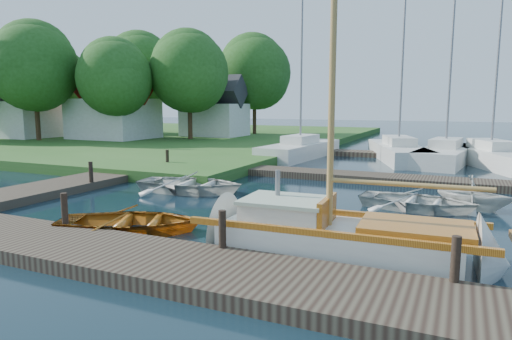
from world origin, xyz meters
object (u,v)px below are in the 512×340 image
at_px(tender_a, 191,181).
at_px(marina_boat_3, 491,155).
at_px(tree_3, 189,72).
at_px(tree_1, 34,67).
at_px(mooring_post_4, 91,172).
at_px(tree_4, 140,71).
at_px(mooring_post_1, 65,209).
at_px(marina_boat_1, 398,151).
at_px(mooring_post_2, 222,229).
at_px(tree_5, 61,82).
at_px(tree_7, 255,72).
at_px(house_a, 114,108).
at_px(tender_c, 418,198).
at_px(mooring_post_5, 167,158).
at_px(sailboat, 345,241).
at_px(house_b, 23,110).
at_px(tender_d, 475,191).
at_px(mooring_post_3, 456,259).
at_px(marina_boat_2, 445,153).
at_px(tree_2, 115,77).
at_px(dinghy, 131,218).
at_px(marina_boat_0, 300,148).
at_px(house_c, 215,112).

height_order(tender_a, marina_boat_3, marina_boat_3).
bearing_deg(tree_3, tree_1, -149.04).
relative_size(mooring_post_4, tree_4, 0.08).
bearing_deg(tree_4, mooring_post_1, -54.92).
relative_size(tender_a, marina_boat_1, 0.42).
bearing_deg(mooring_post_2, marina_boat_1, 86.92).
distance_m(tree_5, tree_7, 18.99).
xyz_separation_m(mooring_post_2, tender_a, (-4.73, 6.16, -0.28)).
bearing_deg(house_a, tree_3, 18.85).
bearing_deg(tender_c, mooring_post_5, 80.09).
xyz_separation_m(sailboat, house_b, (-31.79, 17.65, 2.43)).
bearing_deg(tender_d, mooring_post_2, 158.52).
relative_size(mooring_post_1, marina_boat_1, 0.08).
bearing_deg(tree_7, mooring_post_3, -59.90).
distance_m(marina_boat_1, marina_boat_2, 2.65).
relative_size(tender_a, tree_2, 0.52).
relative_size(tender_c, tree_3, 0.41).
height_order(mooring_post_3, mooring_post_4, same).
relative_size(dinghy, tender_d, 1.63).
bearing_deg(tender_d, tree_1, 84.57).
relative_size(mooring_post_4, marina_boat_3, 0.07).
height_order(mooring_post_5, tree_2, tree_2).
distance_m(house_b, tree_2, 10.30).
height_order(sailboat, tender_d, sailboat).
height_order(tender_a, tree_3, tree_3).
bearing_deg(tender_c, mooring_post_2, 159.45).
relative_size(tender_d, marina_boat_0, 0.19).
bearing_deg(mooring_post_1, mooring_post_5, 111.80).
bearing_deg(tree_4, tender_a, -48.06).
xyz_separation_m(tree_1, tree_5, (-6.00, 8.00, -0.67)).
distance_m(marina_boat_1, marina_boat_3, 4.86).
xyz_separation_m(tender_a, tree_2, (-14.77, 12.89, 4.83)).
bearing_deg(mooring_post_4, tender_d, 10.28).
bearing_deg(mooring_post_4, mooring_post_2, -30.47).
bearing_deg(house_c, mooring_post_5, -67.62).
xyz_separation_m(house_c, tree_4, (-8.00, 0.05, 3.79)).
bearing_deg(mooring_post_4, tree_3, 111.19).
distance_m(mooring_post_1, mooring_post_3, 9.00).
bearing_deg(sailboat, marina_boat_2, 83.11).
xyz_separation_m(mooring_post_5, tree_7, (-5.00, 21.05, 5.50)).
relative_size(mooring_post_2, tree_3, 0.09).
distance_m(house_b, house_c, 16.13).
height_order(mooring_post_4, marina_boat_0, marina_boat_0).
bearing_deg(tree_3, tree_4, 153.43).
bearing_deg(marina_boat_3, mooring_post_4, 110.39).
distance_m(mooring_post_2, dinghy, 3.36).
relative_size(tender_d, marina_boat_2, 0.22).
relative_size(mooring_post_5, tree_3, 0.09).
xyz_separation_m(mooring_post_3, mooring_post_5, (-13.00, 10.00, 0.00)).
height_order(mooring_post_1, mooring_post_3, same).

